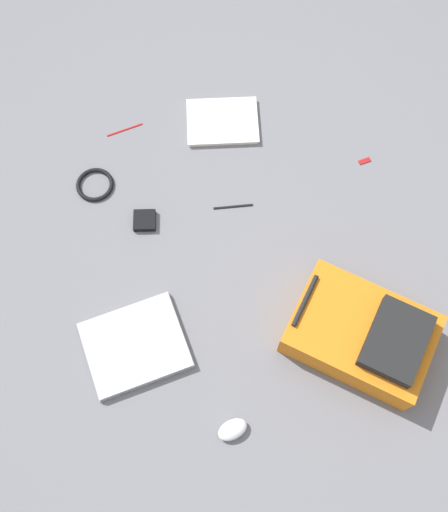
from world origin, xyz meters
TOP-DOWN VIEW (x-y plane):
  - ground_plane at (0.00, 0.00)m, footprint 4.17×4.17m
  - backpack at (-0.38, -0.40)m, footprint 0.52×0.55m
  - laptop at (-0.26, 0.35)m, footprint 0.33×0.37m
  - book_comic at (0.56, -0.11)m, footprint 0.25×0.30m
  - computer_mouse at (-0.59, 0.08)m, footprint 0.09×0.11m
  - cable_coil at (0.38, 0.41)m, footprint 0.14×0.14m
  - pen_black at (0.60, 0.27)m, footprint 0.04×0.14m
  - pen_blue at (0.19, -0.08)m, footprint 0.02×0.15m
  - earbud_pouch at (0.19, 0.25)m, footprint 0.09×0.09m
  - usb_stick at (0.29, -0.61)m, footprint 0.03×0.05m

SIDE VIEW (x-z plane):
  - ground_plane at x=0.00m, z-range 0.00..0.00m
  - usb_stick at x=0.29m, z-range 0.00..0.01m
  - pen_black at x=0.60m, z-range 0.00..0.01m
  - pen_blue at x=0.19m, z-range 0.00..0.01m
  - cable_coil at x=0.38m, z-range 0.00..0.02m
  - book_comic at x=0.56m, z-range 0.00..0.02m
  - earbud_pouch at x=0.19m, z-range 0.00..0.02m
  - laptop at x=-0.26m, z-range 0.00..0.03m
  - computer_mouse at x=-0.59m, z-range 0.00..0.04m
  - backpack at x=-0.38m, z-range -0.02..0.17m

